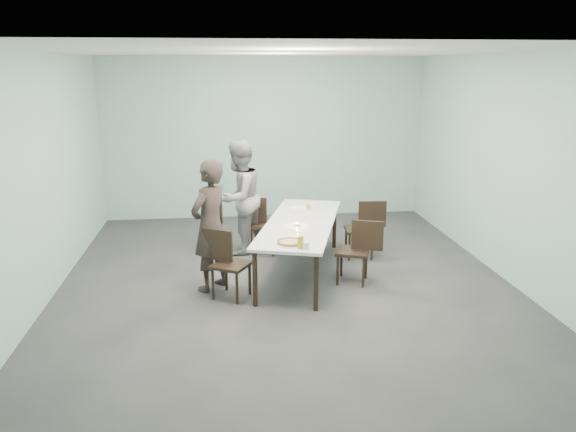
{
  "coord_description": "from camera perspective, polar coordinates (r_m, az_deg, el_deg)",
  "views": [
    {
      "loc": [
        -0.81,
        -7.05,
        2.85
      ],
      "look_at": [
        0.0,
        -0.26,
        1.0
      ],
      "focal_mm": 35.0,
      "sensor_mm": 36.0,
      "label": 1
    }
  ],
  "objects": [
    {
      "name": "pizza",
      "position": [
        6.79,
        0.23,
        -2.7
      ],
      "size": [
        0.34,
        0.34,
        0.04
      ],
      "color": "white",
      "rests_on": "table"
    },
    {
      "name": "chair_near_left",
      "position": [
        7.08,
        -6.4,
        -4.33
      ],
      "size": [
        0.64,
        0.57,
        0.87
      ],
      "rotation": [
        0.0,
        0.0,
        -0.53
      ],
      "color": "black",
      "rests_on": "ground"
    },
    {
      "name": "tealight",
      "position": [
        7.54,
        0.94,
        -0.86
      ],
      "size": [
        0.06,
        0.06,
        0.05
      ],
      "color": "silver",
      "rests_on": "table"
    },
    {
      "name": "room_shell",
      "position": [
        7.14,
        -0.25,
        8.52
      ],
      "size": [
        6.02,
        7.02,
        3.01
      ],
      "color": "#9BC4C2",
      "rests_on": "ground"
    },
    {
      "name": "table",
      "position": [
        7.76,
        1.27,
        -0.99
      ],
      "size": [
        1.6,
        2.75,
        0.75
      ],
      "rotation": [
        0.0,
        0.0,
        -0.29
      ],
      "color": "white",
      "rests_on": "ground"
    },
    {
      "name": "diner_near",
      "position": [
        7.24,
        -7.9,
        -0.99
      ],
      "size": [
        0.72,
        0.74,
        1.71
      ],
      "primitive_type": "imported",
      "rotation": [
        0.0,
        0.0,
        -2.29
      ],
      "color": "black",
      "rests_on": "ground"
    },
    {
      "name": "amber_tumbler",
      "position": [
        8.37,
        2.07,
        0.89
      ],
      "size": [
        0.07,
        0.07,
        0.08
      ],
      "primitive_type": "cylinder",
      "color": "gold",
      "rests_on": "table"
    },
    {
      "name": "beer_glass",
      "position": [
        6.61,
        1.27,
        -2.69
      ],
      "size": [
        0.08,
        0.08,
        0.15
      ],
      "primitive_type": "cylinder",
      "color": "gold",
      "rests_on": "table"
    },
    {
      "name": "menu",
      "position": [
        8.48,
        1.26,
        0.83
      ],
      "size": [
        0.35,
        0.3,
        0.01
      ],
      "primitive_type": "cube",
      "rotation": [
        0.0,
        0.0,
        -0.29
      ],
      "color": "silver",
      "rests_on": "table"
    },
    {
      "name": "diner_far",
      "position": [
        8.63,
        -4.99,
        1.87
      ],
      "size": [
        1.04,
        1.08,
        1.75
      ],
      "primitive_type": "imported",
      "rotation": [
        0.0,
        0.0,
        -2.21
      ],
      "color": "gray",
      "rests_on": "ground"
    },
    {
      "name": "ground",
      "position": [
        7.65,
        -0.24,
        -6.73
      ],
      "size": [
        7.0,
        7.0,
        0.0
      ],
      "primitive_type": "plane",
      "color": "#333335",
      "rests_on": "ground"
    },
    {
      "name": "water_tumbler",
      "position": [
        6.58,
        1.84,
        -3.06
      ],
      "size": [
        0.08,
        0.08,
        0.09
      ],
      "primitive_type": "cylinder",
      "color": "silver",
      "rests_on": "table"
    },
    {
      "name": "chair_far_right",
      "position": [
        8.56,
        7.8,
        -0.91
      ],
      "size": [
        0.62,
        0.45,
        0.87
      ],
      "rotation": [
        0.0,
        0.0,
        3.07
      ],
      "color": "black",
      "rests_on": "ground"
    },
    {
      "name": "side_plate",
      "position": [
        7.3,
        1.63,
        -1.54
      ],
      "size": [
        0.18,
        0.18,
        0.01
      ],
      "primitive_type": "cylinder",
      "color": "white",
      "rests_on": "table"
    },
    {
      "name": "chair_near_right",
      "position": [
        7.54,
        7.2,
        -3.13
      ],
      "size": [
        0.65,
        0.54,
        0.87
      ],
      "rotation": [
        0.0,
        0.0,
        2.79
      ],
      "color": "black",
      "rests_on": "ground"
    },
    {
      "name": "chair_far_left",
      "position": [
        8.73,
        -2.82,
        -0.48
      ],
      "size": [
        0.65,
        0.55,
        0.87
      ],
      "rotation": [
        0.0,
        0.0,
        -0.38
      ],
      "color": "black",
      "rests_on": "ground"
    }
  ]
}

